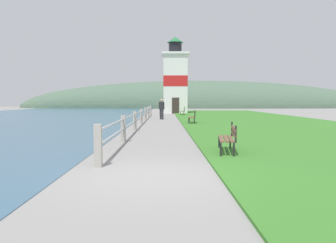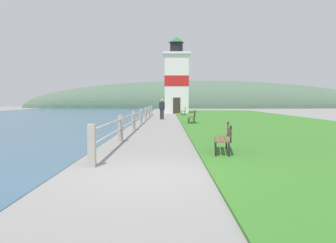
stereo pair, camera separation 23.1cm
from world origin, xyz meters
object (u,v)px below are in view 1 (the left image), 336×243
(park_bench_near, at_px, (229,136))
(lighthouse, at_px, (175,80))
(park_bench_far, at_px, (183,110))
(person_strolling, at_px, (162,108))
(park_bench_midway, at_px, (193,116))

(park_bench_near, height_order, lighthouse, lighthouse)
(park_bench_near, bearing_deg, park_bench_far, -82.16)
(park_bench_near, height_order, person_strolling, person_strolling)
(park_bench_far, bearing_deg, park_bench_midway, 92.64)
(park_bench_midway, height_order, lighthouse, lighthouse)
(park_bench_midway, distance_m, lighthouse, 19.37)
(park_bench_near, relative_size, park_bench_midway, 0.95)
(park_bench_far, relative_size, person_strolling, 0.94)
(lighthouse, relative_size, person_strolling, 5.44)
(park_bench_near, distance_m, lighthouse, 32.32)
(park_bench_midway, relative_size, lighthouse, 0.19)
(park_bench_midway, xyz_separation_m, lighthouse, (-0.68, 18.99, 3.72))
(park_bench_near, distance_m, person_strolling, 18.53)
(park_bench_far, relative_size, lighthouse, 0.17)
(park_bench_near, bearing_deg, lighthouse, -80.93)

